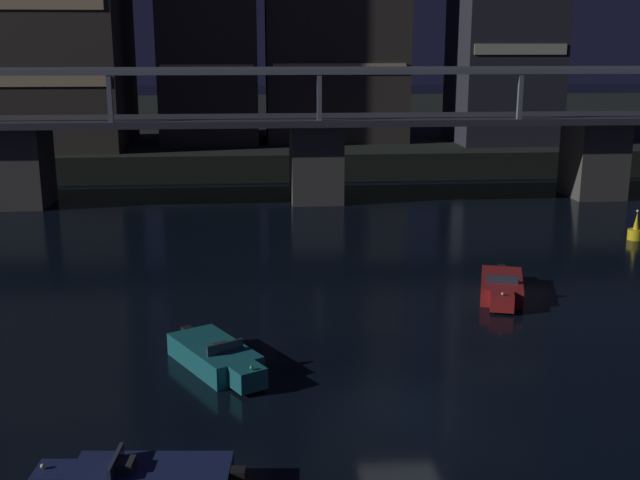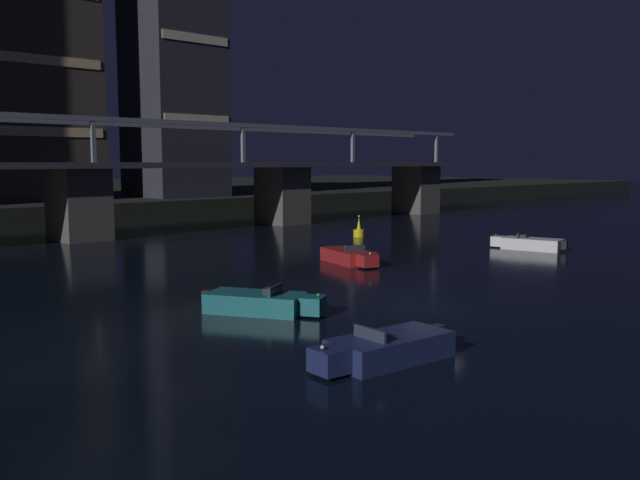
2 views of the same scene
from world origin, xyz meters
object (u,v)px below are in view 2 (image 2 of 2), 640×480
river_bridge (78,188)px  speedboat_near_left (261,303)px  speedboat_mid_left (350,256)px  speedboat_mid_center (385,349)px  channel_buoy (359,231)px  speedboat_near_center (529,244)px  tower_east_tall (172,3)px  tower_central (23,27)px

river_bridge → speedboat_near_left: river_bridge is taller
river_bridge → speedboat_mid_left: 24.13m
speedboat_mid_center → channel_buoy: size_ratio=2.97×
river_bridge → channel_buoy: bearing=-37.2°
speedboat_mid_left → channel_buoy: channel_buoy is taller
speedboat_near_center → channel_buoy: channel_buoy is taller
speedboat_near_center → channel_buoy: size_ratio=2.96×
tower_east_tall → channel_buoy: (-0.90, -29.22, -22.79)m
tower_east_tall → speedboat_near_center: size_ratio=8.13×
river_bridge → speedboat_near_center: river_bridge is taller
speedboat_mid_left → speedboat_mid_center: same height
river_bridge → tower_central: bearing=80.0°
river_bridge → speedboat_near_center: (20.22, -26.96, -3.64)m
speedboat_near_left → speedboat_near_center: (26.05, 3.07, 0.00)m
speedboat_near_left → channel_buoy: size_ratio=2.77×
tower_east_tall → speedboat_near_center: tower_east_tall is taller
speedboat_near_left → speedboat_near_center: 26.23m
speedboat_near_center → river_bridge: bearing=126.9°
tower_east_tall → channel_buoy: bearing=-91.8°
channel_buoy → speedboat_mid_left: bearing=-138.5°
tower_east_tall → speedboat_mid_center: 64.00m
channel_buoy → river_bridge: bearing=142.8°
speedboat_near_left → river_bridge: bearing=79.0°
river_bridge → channel_buoy: size_ratio=50.08×
tower_central → speedboat_near_center: 52.09m
speedboat_near_left → speedboat_mid_center: size_ratio=0.93×
speedboat_near_left → speedboat_mid_left: size_ratio=0.94×
speedboat_mid_center → channel_buoy: (24.79, 24.76, 0.06)m
river_bridge → speedboat_near_left: size_ratio=18.09×
speedboat_mid_left → speedboat_mid_center: size_ratio=0.99×
speedboat_near_left → speedboat_near_center: same height
tower_east_tall → speedboat_mid_left: bearing=-107.0°
speedboat_near_left → speedboat_mid_left: 14.22m
speedboat_near_left → speedboat_mid_center: (-1.49, -8.00, 0.00)m
speedboat_near_center → speedboat_mid_center: same height
tower_east_tall → channel_buoy: tower_east_tall is taller
speedboat_near_left → speedboat_mid_left: (12.33, 7.08, 0.00)m
speedboat_near_center → tower_east_tall: bearing=92.5°
speedboat_near_center → speedboat_mid_left: 14.29m
speedboat_mid_left → speedboat_mid_center: (-13.83, -15.07, 0.00)m
river_bridge → tower_central: 24.15m
speedboat_mid_left → channel_buoy: bearing=41.5°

